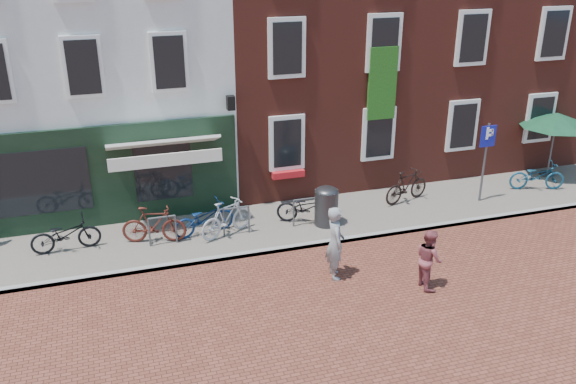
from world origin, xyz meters
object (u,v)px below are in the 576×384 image
object	(u,v)px
bicycle_3	(227,218)
bicycle_6	(537,176)
bicycle_2	(204,218)
bicycle_1	(154,225)
bicycle_5	(407,186)
boy	(429,259)
bicycle_4	(307,207)
parasol	(557,117)
bicycle_0	(66,234)
woman	(335,243)
litter_bin	(326,204)
parking_sign	(486,149)

from	to	relation	value
bicycle_3	bicycle_6	distance (m)	10.26
bicycle_2	bicycle_1	bearing A→B (deg)	80.52
bicycle_6	bicycle_3	bearing A→B (deg)	108.47
bicycle_5	boy	bearing A→B (deg)	141.32
bicycle_2	bicycle_4	world-z (taller)	same
parasol	bicycle_4	world-z (taller)	parasol
bicycle_0	bicycle_1	world-z (taller)	bicycle_1
bicycle_1	bicycle_6	xyz separation A→B (m)	(12.20, 0.04, -0.05)
woman	bicycle_5	distance (m)	5.04
parasol	boy	bearing A→B (deg)	-146.03
bicycle_1	bicycle_2	xyz separation A→B (m)	(1.37, 0.09, -0.05)
parasol	bicycle_2	world-z (taller)	parasol
bicycle_4	parasol	bearing A→B (deg)	-59.97
litter_bin	bicycle_0	size ratio (longest dim) A/B	0.70
litter_bin	bicycle_4	size ratio (longest dim) A/B	0.70
bicycle_3	bicycle_4	world-z (taller)	bicycle_3
parasol	woman	bearing A→B (deg)	-157.20
woman	bicycle_6	size ratio (longest dim) A/B	1.05
bicycle_0	bicycle_5	bearing A→B (deg)	-93.05
parasol	bicycle_3	size ratio (longest dim) A/B	1.45
bicycle_5	bicycle_6	bearing A→B (deg)	-111.91
boy	bicycle_5	size ratio (longest dim) A/B	0.86
parking_sign	boy	bearing A→B (deg)	-136.20
bicycle_3	bicycle_4	distance (m)	2.37
litter_bin	bicycle_1	size ratio (longest dim) A/B	0.72
woman	bicycle_1	xyz separation A→B (m)	(-4.01, 2.97, -0.31)
parking_sign	bicycle_3	size ratio (longest dim) A/B	1.46
bicycle_1	bicycle_6	distance (m)	12.20
bicycle_2	parking_sign	bearing A→B (deg)	-105.55
woman	bicycle_3	bearing A→B (deg)	43.46
litter_bin	woman	xyz separation A→B (m)	(-0.77, -2.62, 0.19)
bicycle_0	parking_sign	bearing A→B (deg)	-96.33
woman	bicycle_1	size ratio (longest dim) A/B	1.09
bicycle_5	woman	bearing A→B (deg)	115.39
bicycle_1	bicycle_5	bearing A→B (deg)	-72.28
woman	bicycle_4	bearing A→B (deg)	1.21
litter_bin	bicycle_1	xyz separation A→B (m)	(-4.78, 0.36, -0.12)
bicycle_3	bicycle_5	distance (m)	5.80
bicycle_5	bicycle_3	bearing A→B (deg)	78.74
boy	bicycle_4	bearing A→B (deg)	24.92
bicycle_1	bicycle_3	size ratio (longest dim) A/B	1.00
bicycle_0	bicycle_2	xyz separation A→B (m)	(3.61, -0.11, 0.00)
bicycle_0	bicycle_5	world-z (taller)	bicycle_5
litter_bin	bicycle_0	bearing A→B (deg)	175.40
litter_bin	parasol	world-z (taller)	parasol
bicycle_4	litter_bin	bearing A→B (deg)	-97.72
parasol	bicycle_0	xyz separation A→B (m)	(-15.66, -0.77, -1.60)
parking_sign	bicycle_4	size ratio (longest dim) A/B	1.41
parasol	bicycle_0	bearing A→B (deg)	-177.17
litter_bin	boy	xyz separation A→B (m)	(1.17, -3.70, 0.00)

